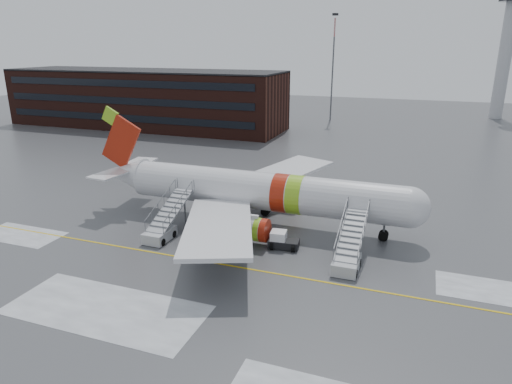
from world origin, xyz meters
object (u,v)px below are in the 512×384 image
at_px(airliner, 254,191).
at_px(pushback_tug, 282,241).
at_px(airstair_aft, 163,227).
at_px(airstair_fwd, 348,255).

relative_size(airliner, pushback_tug, 12.23).
bearing_deg(airstair_aft, airliner, 44.17).
xyz_separation_m(airstair_aft, pushback_tug, (11.23, 1.62, -0.38)).
relative_size(airstair_aft, pushback_tug, 2.69).
bearing_deg(airstair_fwd, airstair_aft, 180.00).
height_order(airliner, airstair_aft, airliner).
bearing_deg(airstair_fwd, pushback_tug, 165.36).
xyz_separation_m(airstair_fwd, airstair_aft, (-17.41, 0.00, 0.00)).
bearing_deg(airliner, pushback_tug, -47.55).
height_order(airstair_aft, pushback_tug, airstair_aft).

